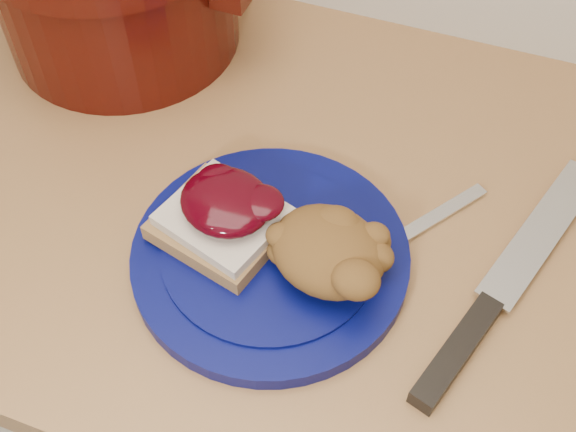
% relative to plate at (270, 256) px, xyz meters
% --- Properties ---
extents(base_cabinet, '(4.00, 0.60, 0.86)m').
position_rel_plate_xyz_m(base_cabinet, '(-0.06, 0.08, -0.48)').
color(base_cabinet, beige).
rests_on(base_cabinet, floor).
extents(plate, '(0.33, 0.33, 0.02)m').
position_rel_plate_xyz_m(plate, '(0.00, 0.00, 0.00)').
color(plate, '#05094B').
rests_on(plate, wood_countertop).
extents(sandwich, '(0.13, 0.12, 0.05)m').
position_rel_plate_xyz_m(sandwich, '(-0.05, 0.00, 0.04)').
color(sandwich, olive).
rests_on(sandwich, plate).
extents(stuffing_mound, '(0.13, 0.12, 0.05)m').
position_rel_plate_xyz_m(stuffing_mound, '(0.06, -0.00, 0.04)').
color(stuffing_mound, brown).
rests_on(stuffing_mound, plate).
extents(chef_knife, '(0.13, 0.31, 0.02)m').
position_rel_plate_xyz_m(chef_knife, '(0.20, 0.00, 0.00)').
color(chef_knife, black).
rests_on(chef_knife, wood_countertop).
extents(butter_knife, '(0.12, 0.16, 0.00)m').
position_rel_plate_xyz_m(butter_knife, '(0.12, 0.08, -0.00)').
color(butter_knife, silver).
rests_on(butter_knife, wood_countertop).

